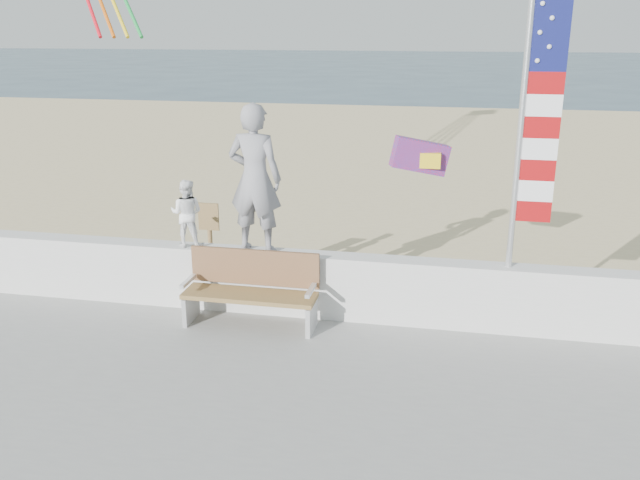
# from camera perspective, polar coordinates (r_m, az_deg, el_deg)

# --- Properties ---
(ground) EXTENTS (220.00, 220.00, 0.00)m
(ground) POSITION_cam_1_polar(r_m,az_deg,el_deg) (8.00, -4.06, -13.06)
(ground) COLOR #284251
(ground) RESTS_ON ground
(sand) EXTENTS (90.00, 40.00, 0.08)m
(sand) POSITION_cam_1_polar(r_m,az_deg,el_deg) (16.24, 4.35, 3.18)
(sand) COLOR beige
(sand) RESTS_ON ground
(seawall) EXTENTS (30.00, 0.35, 0.90)m
(seawall) POSITION_cam_1_polar(r_m,az_deg,el_deg) (9.48, -0.95, -3.72)
(seawall) COLOR silver
(seawall) RESTS_ON boardwalk
(adult) EXTENTS (0.78, 0.55, 2.04)m
(adult) POSITION_cam_1_polar(r_m,az_deg,el_deg) (9.23, -5.50, 5.17)
(adult) COLOR gray
(adult) RESTS_ON seawall
(child) EXTENTS (0.49, 0.39, 0.96)m
(child) POSITION_cam_1_polar(r_m,az_deg,el_deg) (9.69, -11.17, 2.23)
(child) COLOR white
(child) RESTS_ON seawall
(bench) EXTENTS (1.80, 0.57, 1.00)m
(bench) POSITION_cam_1_polar(r_m,az_deg,el_deg) (9.21, -5.79, -4.06)
(bench) COLOR olive
(bench) RESTS_ON boardwalk
(flag) EXTENTS (0.50, 0.08, 3.50)m
(flag) POSITION_cam_1_polar(r_m,az_deg,el_deg) (8.73, 17.44, 9.69)
(flag) COLOR silver
(flag) RESTS_ON seawall
(parafoil_kite) EXTENTS (0.91, 0.51, 0.61)m
(parafoil_kite) POSITION_cam_1_polar(r_m,az_deg,el_deg) (10.12, 8.55, 6.96)
(parafoil_kite) COLOR red
(parafoil_kite) RESTS_ON ground
(sign) EXTENTS (0.32, 0.07, 1.46)m
(sign) POSITION_cam_1_polar(r_m,az_deg,el_deg) (10.45, -9.25, -0.06)
(sign) COLOR olive
(sign) RESTS_ON sand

